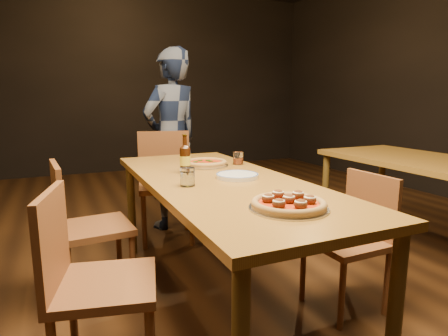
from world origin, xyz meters
name	(u,v)px	position (x,y,z in m)	size (l,w,h in m)	color
ground	(221,301)	(0.00, 0.00, 0.00)	(9.00, 9.00, 0.00)	black
table_main	(220,191)	(0.00, 0.00, 0.68)	(0.80, 2.00, 0.75)	brown
chair_main_nw	(105,283)	(-0.69, -0.37, 0.44)	(0.41, 0.41, 0.88)	brown
chair_main_sw	(95,227)	(-0.66, 0.38, 0.44)	(0.41, 0.41, 0.88)	brown
chair_main_e	(346,241)	(0.62, -0.35, 0.41)	(0.38, 0.38, 0.81)	brown
chair_end	(166,185)	(-0.01, 1.12, 0.48)	(0.45, 0.45, 0.96)	brown
pizza_meatball	(289,203)	(0.02, -0.65, 0.77)	(0.33, 0.33, 0.06)	#B7B7BF
pizza_margherita	(206,163)	(0.08, 0.42, 0.77)	(0.30, 0.30, 0.04)	#B7B7BF
plate_stack	(237,176)	(0.10, -0.02, 0.76)	(0.24, 0.24, 0.02)	white
beer_bottle	(185,160)	(-0.13, 0.24, 0.83)	(0.06, 0.06, 0.23)	black
water_glass	(187,177)	(-0.23, -0.09, 0.80)	(0.08, 0.08, 0.10)	white
amber_glass	(238,158)	(0.30, 0.38, 0.79)	(0.07, 0.07, 0.09)	#913910
diner	(172,140)	(0.14, 1.45, 0.83)	(0.60, 0.39, 1.65)	black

